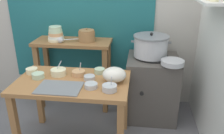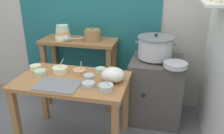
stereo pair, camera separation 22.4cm
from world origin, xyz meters
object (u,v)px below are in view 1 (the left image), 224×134
serving_tray (59,88)px  prep_bowl_6 (110,88)px  stove_block (151,87)px  wide_pan (173,62)px  prep_bowl_5 (100,71)px  clay_pot (87,36)px  prep_bowl_7 (58,72)px  ladle (61,40)px  back_shelf_table (73,57)px  prep_bowl_4 (79,73)px  prep_bowl_2 (91,85)px  prep_bowl_1 (89,77)px  prep_table (73,91)px  bowl_stack_enamel (56,34)px  prep_bowl_3 (32,71)px  steamer_pot (151,46)px  prep_bowl_0 (38,75)px  plastic_bag (114,75)px

serving_tray → prep_bowl_6: bearing=1.2°
stove_block → wide_pan: bearing=-51.2°
prep_bowl_5 → clay_pot: bearing=114.7°
prep_bowl_7 → ladle: bearing=103.8°
back_shelf_table → ladle: bearing=-134.2°
stove_block → wide_pan: 0.52m
stove_block → prep_bowl_6: size_ratio=5.14×
prep_bowl_4 → prep_bowl_2: bearing=-54.3°
clay_pot → prep_bowl_1: size_ratio=1.86×
prep_table → prep_bowl_7: size_ratio=7.12×
bowl_stack_enamel → back_shelf_table: bearing=9.7°
stove_block → prep_bowl_4: size_ratio=5.33×
prep_table → prep_bowl_4: bearing=75.6°
serving_tray → back_shelf_table: bearing=98.1°
back_shelf_table → ladle: (-0.10, -0.11, 0.26)m
stove_block → prep_bowl_3: stove_block is taller
steamer_pot → prep_bowl_6: bearing=-114.9°
steamer_pot → prep_bowl_0: steamer_pot is taller
wide_pan → serving_tray: bearing=-152.2°
prep_bowl_3 → prep_bowl_4: 0.49m
serving_tray → prep_bowl_3: 0.49m
serving_tray → prep_bowl_0: (-0.28, 0.19, 0.02)m
back_shelf_table → wide_pan: back_shelf_table is taller
steamer_pot → prep_bowl_2: 0.96m
plastic_bag → wide_pan: bearing=31.7°
back_shelf_table → prep_bowl_4: size_ratio=6.56×
ladle → prep_bowl_0: bearing=-94.1°
prep_bowl_1 → prep_bowl_4: size_ratio=0.75×
clay_pot → prep_bowl_1: (0.18, -0.71, -0.23)m
prep_table → prep_bowl_3: (-0.46, 0.12, 0.14)m
ladle → prep_bowl_2: size_ratio=2.42×
bowl_stack_enamel → prep_bowl_7: bowl_stack_enamel is taller
back_shelf_table → prep_bowl_3: back_shelf_table is taller
prep_bowl_0 → prep_bowl_3: (-0.11, 0.10, 0.00)m
clay_pot → prep_bowl_3: 0.80m
clay_pot → prep_bowl_3: size_ratio=1.73×
prep_bowl_7 → wide_pan: bearing=13.5°
wide_pan → prep_bowl_6: (-0.60, -0.55, -0.05)m
stove_block → prep_bowl_1: (-0.64, -0.58, 0.36)m
steamer_pot → serving_tray: steamer_pot is taller
clay_pot → stove_block: bearing=-9.0°
ladle → prep_bowl_6: bearing=-49.4°
prep_bowl_5 → bowl_stack_enamel: bearing=141.0°
back_shelf_table → serving_tray: size_ratio=2.40×
prep_bowl_2 → prep_bowl_6: (0.17, -0.03, 0.01)m
plastic_bag → prep_bowl_3: plastic_bag is taller
bowl_stack_enamel → prep_bowl_5: 0.85m
clay_pot → serving_tray: size_ratio=0.51×
stove_block → prep_bowl_7: prep_bowl_7 is taller
prep_bowl_0 → prep_bowl_2: size_ratio=1.01×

